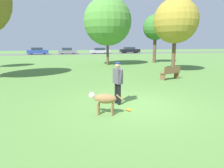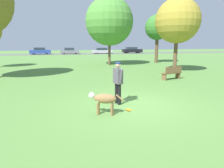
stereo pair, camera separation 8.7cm
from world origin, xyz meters
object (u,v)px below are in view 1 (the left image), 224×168
(frisbee, at_px, (129,110))
(parked_car_blue, at_px, (38,51))
(tree_mid_center, at_px, (108,21))
(parked_car_grey, at_px, (67,51))
(parked_car_black, at_px, (130,50))
(park_bench, at_px, (171,72))
(tree_far_right, at_px, (156,28))
(parked_car_silver, at_px, (100,51))
(person, at_px, (118,80))
(tree_near_right, at_px, (176,21))
(dog, at_px, (104,99))

(frisbee, height_order, parked_car_blue, parked_car_blue)
(tree_mid_center, height_order, parked_car_blue, tree_mid_center)
(tree_mid_center, bearing_deg, parked_car_grey, 97.57)
(parked_car_grey, xyz_separation_m, parked_car_black, (14.16, 0.27, 0.05))
(park_bench, bearing_deg, frisbee, 31.24)
(tree_far_right, relative_size, parked_car_silver, 1.26)
(parked_car_silver, bearing_deg, tree_far_right, -86.13)
(tree_far_right, height_order, parked_car_grey, tree_far_right)
(tree_far_right, bearing_deg, parked_car_grey, 112.30)
(tree_mid_center, relative_size, parked_car_blue, 1.64)
(parked_car_blue, relative_size, parked_car_silver, 0.96)
(parked_car_silver, bearing_deg, person, -102.01)
(tree_near_right, bearing_deg, person, -133.33)
(parked_car_silver, relative_size, park_bench, 3.01)
(tree_near_right, distance_m, parked_car_black, 30.73)
(tree_far_right, bearing_deg, person, -121.39)
(frisbee, bearing_deg, parked_car_black, 69.85)
(frisbee, bearing_deg, person, 100.77)
(parked_car_black, height_order, park_bench, parked_car_black)
(dog, distance_m, parked_car_blue, 38.10)
(tree_mid_center, xyz_separation_m, park_bench, (1.83, -9.44, -4.01))
(tree_mid_center, height_order, park_bench, tree_mid_center)
(dog, relative_size, parked_car_black, 0.24)
(parked_car_silver, bearing_deg, parked_car_black, 0.46)
(tree_mid_center, distance_m, parked_car_grey, 23.69)
(tree_mid_center, xyz_separation_m, parked_car_black, (11.07, 23.44, -3.77))
(tree_near_right, xyz_separation_m, parked_car_blue, (-12.98, 29.40, -3.30))
(parked_car_grey, bearing_deg, frisbee, -88.27)
(person, height_order, parked_car_grey, person)
(tree_far_right, bearing_deg, frisbee, -119.61)
(dog, height_order, frisbee, dog)
(parked_car_black, bearing_deg, tree_mid_center, -113.21)
(person, bearing_deg, parked_car_black, 145.45)
(person, relative_size, frisbee, 7.32)
(tree_far_right, bearing_deg, tree_mid_center, -169.83)
(frisbee, relative_size, tree_near_right, 0.04)
(dog, xyz_separation_m, tree_far_right, (9.72, 15.67, 3.53))
(tree_near_right, distance_m, tree_mid_center, 7.42)
(dog, height_order, parked_car_black, parked_car_black)
(parked_car_grey, relative_size, parked_car_black, 0.84)
(frisbee, relative_size, tree_far_right, 0.04)
(tree_near_right, height_order, parked_car_blue, tree_near_right)
(park_bench, bearing_deg, tree_far_right, -127.29)
(person, height_order, tree_far_right, tree_far_right)
(tree_far_right, xyz_separation_m, tree_mid_center, (-5.98, -1.07, 0.42))
(frisbee, height_order, park_bench, park_bench)
(frisbee, xyz_separation_m, parked_car_silver, (6.79, 37.64, 0.61))
(person, height_order, parked_car_black, person)
(person, height_order, parked_car_blue, person)
(dog, relative_size, tree_far_right, 0.20)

